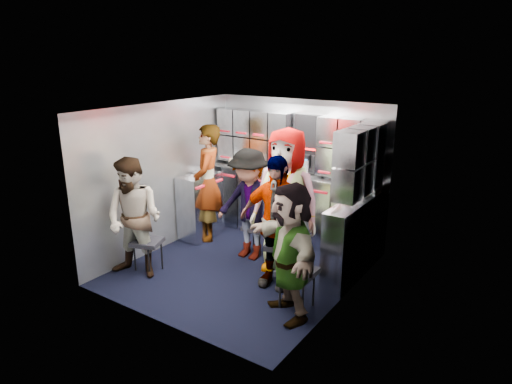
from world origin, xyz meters
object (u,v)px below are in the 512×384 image
Objects in this scene: attendant_arc_a at (134,219)px; attendant_standing at (208,183)px; attendant_arc_d at (276,222)px; jump_seat_near_left at (147,243)px; jump_seat_mid_left at (257,229)px; attendant_arc_e at (290,251)px; jump_seat_center at (292,237)px; jump_seat_mid_right at (283,246)px; jump_seat_near_right at (297,274)px; attendant_arc_b at (249,205)px; attendant_arc_c at (286,201)px.

attendant_standing is at bearing 76.95° from attendant_arc_a.
attendant_standing is 1.08× the size of attendant_arc_d.
attendant_standing is (-0.04, 1.29, 0.50)m from jump_seat_near_left.
jump_seat_mid_left is 1.71m from attendant_arc_e.
attendant_arc_a is (-1.46, -1.40, 0.39)m from jump_seat_center.
jump_seat_near_right is (0.48, -0.50, -0.02)m from jump_seat_mid_right.
jump_seat_mid_right is at bearing -33.18° from jump_seat_mid_left.
jump_seat_near_right is at bearing 7.69° from jump_seat_near_left.
jump_seat_near_right reaches higher than jump_seat_mid_left.
attendant_arc_d reaches higher than jump_seat_mid_right.
jump_seat_center is 0.29× the size of attendant_arc_b.
attendant_arc_e is (1.19, -1.15, 0.40)m from jump_seat_mid_left.
attendant_arc_b is 0.94× the size of attendant_arc_d.
jump_seat_mid_right reaches higher than jump_seat_near_left.
jump_seat_mid_right reaches higher than jump_seat_mid_left.
jump_seat_near_right is 0.26× the size of attendant_standing.
jump_seat_near_left is at bearing -150.16° from attendant_arc_c.
jump_seat_center is (1.46, 1.22, 0.01)m from jump_seat_near_left.
jump_seat_near_left is at bearing -172.31° from jump_seat_near_right.
jump_seat_near_left is 2.10m from attendant_arc_e.
attendant_arc_d is 1.09× the size of attendant_arc_e.
jump_seat_center is 0.25× the size of attendant_standing.
attendant_arc_e reaches higher than jump_seat_near_right.
jump_seat_mid_right is 0.58m from attendant_arc_c.
attendant_arc_c is (-0.60, 0.77, 0.53)m from jump_seat_near_right.
attendant_arc_c is (-0.13, 0.26, 0.50)m from jump_seat_mid_right.
jump_seat_mid_right reaches higher than jump_seat_center.
jump_seat_near_right is at bearing -2.01° from attendant_arc_a.
jump_seat_mid_left is at bearing 57.01° from attendant_standing.
jump_seat_near_left is 1.52m from jump_seat_mid_left.
attendant_arc_d is at bearing 169.94° from attendant_arc_e.
attendant_arc_a is at bearing -148.70° from jump_seat_mid_right.
attendant_standing is at bearing 151.42° from attendant_arc_d.
jump_seat_mid_left is 0.27× the size of attendant_arc_e.
attendant_arc_b is at bearing 45.87° from attendant_standing.
jump_seat_near_right is 2.38m from attendant_standing.
jump_seat_center is 0.29× the size of attendant_arc_a.
attendant_arc_a is at bearing -145.75° from attendant_arc_c.
attendant_arc_e is at bearing -61.78° from jump_seat_center.
attendant_arc_c reaches higher than jump_seat_center.
attendant_arc_b is at bearing -90.00° from jump_seat_mid_left.
jump_seat_center is at bearing 84.20° from attendant_arc_c.
jump_seat_center is at bearing -2.45° from jump_seat_mid_left.
attendant_arc_c is (0.59, -0.03, 0.17)m from attendant_arc_b.
jump_seat_center is at bearing 40.05° from jump_seat_near_left.
attendant_arc_d is at bearing -79.98° from attendant_arc_c.
attendant_arc_d is (0.13, -0.44, -0.12)m from attendant_arc_c.
jump_seat_mid_left is 0.91× the size of jump_seat_center.
attendant_arc_a reaches higher than attendant_arc_e.
jump_seat_mid_left is at bearing 90.29° from attendant_arc_b.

